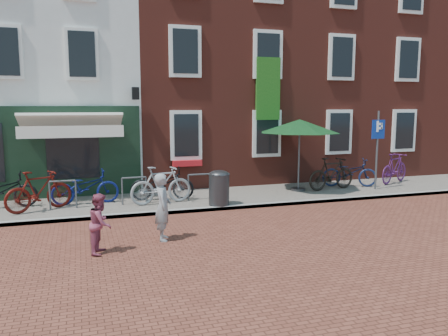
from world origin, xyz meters
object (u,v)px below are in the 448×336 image
object	(u,v)px
litter_bin	(219,186)
bicycle_6	(350,173)
parasol	(300,123)
bicycle_1	(39,191)
bicycle_5	(332,174)
bicycle_2	(85,187)
bicycle_0	(1,191)
bicycle_3	(161,185)
boy	(101,223)
woman	(163,207)
bicycle_7	(395,168)
bicycle_4	(162,184)
parking_sign	(378,140)

from	to	relation	value
litter_bin	bicycle_6	distance (m)	5.57
parasol	bicycle_1	size ratio (longest dim) A/B	1.47
bicycle_1	bicycle_5	distance (m)	9.43
bicycle_2	bicycle_6	bearing A→B (deg)	-92.54
bicycle_0	bicycle_3	xyz separation A→B (m)	(4.45, -0.81, 0.06)
bicycle_0	boy	bearing A→B (deg)	-153.43
bicycle_6	woman	bearing A→B (deg)	139.69
litter_bin	bicycle_6	world-z (taller)	litter_bin
bicycle_3	bicycle_5	bearing A→B (deg)	-95.29
bicycle_0	bicycle_6	bearing A→B (deg)	-92.68
bicycle_2	bicycle_6	distance (m)	9.12
litter_bin	bicycle_0	size ratio (longest dim) A/B	0.57
litter_bin	woman	xyz separation A→B (m)	(-2.12, -2.59, 0.09)
litter_bin	bicycle_1	xyz separation A→B (m)	(-4.99, 0.84, -0.01)
parasol	bicycle_0	world-z (taller)	parasol
bicycle_1	bicycle_7	distance (m)	12.42
bicycle_3	bicycle_4	xyz separation A→B (m)	(0.13, 0.53, -0.06)
bicycle_6	parasol	bearing A→B (deg)	114.42
parasol	bicycle_1	bearing A→B (deg)	-176.58
boy	bicycle_6	distance (m)	9.97
parking_sign	bicycle_2	bearing A→B (deg)	176.23
woman	bicycle_0	bearing A→B (deg)	54.73
woman	bicycle_5	world-z (taller)	woman
bicycle_2	bicycle_7	size ratio (longest dim) A/B	1.03
boy	bicycle_7	world-z (taller)	boy
parking_sign	bicycle_0	distance (m)	12.10
parasol	bicycle_3	size ratio (longest dim) A/B	1.47
parasol	bicycle_1	world-z (taller)	parasol
bicycle_5	bicycle_6	xyz separation A→B (m)	(0.95, 0.34, -0.06)
bicycle_0	bicycle_3	distance (m)	4.53
parking_sign	woman	world-z (taller)	parking_sign
woman	bicycle_6	size ratio (longest dim) A/B	0.78
parking_sign	bicycle_5	size ratio (longest dim) A/B	1.45
litter_bin	bicycle_3	distance (m)	1.74
boy	bicycle_7	distance (m)	11.86
litter_bin	parking_sign	xyz separation A→B (m)	(5.97, 0.72, 1.15)
litter_bin	bicycle_7	size ratio (longest dim) A/B	0.59
litter_bin	bicycle_4	world-z (taller)	litter_bin
parking_sign	bicycle_4	xyz separation A→B (m)	(-7.43, 0.51, -1.22)
parking_sign	woman	xyz separation A→B (m)	(-8.09, -3.31, -1.07)
bicycle_0	bicycle_7	bearing A→B (deg)	-92.17
bicycle_4	bicycle_1	bearing A→B (deg)	106.57
bicycle_2	bicycle_3	size ratio (longest dim) A/B	1.03
bicycle_1	bicycle_2	bearing A→B (deg)	-93.87
parking_sign	bicycle_7	distance (m)	2.03
parking_sign	bicycle_6	distance (m)	1.53
litter_bin	bicycle_2	distance (m)	3.98
parasol	bicycle_2	xyz separation A→B (m)	(-7.02, 0.02, -1.80)
boy	bicycle_6	world-z (taller)	boy
bicycle_2	bicycle_7	distance (m)	11.15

